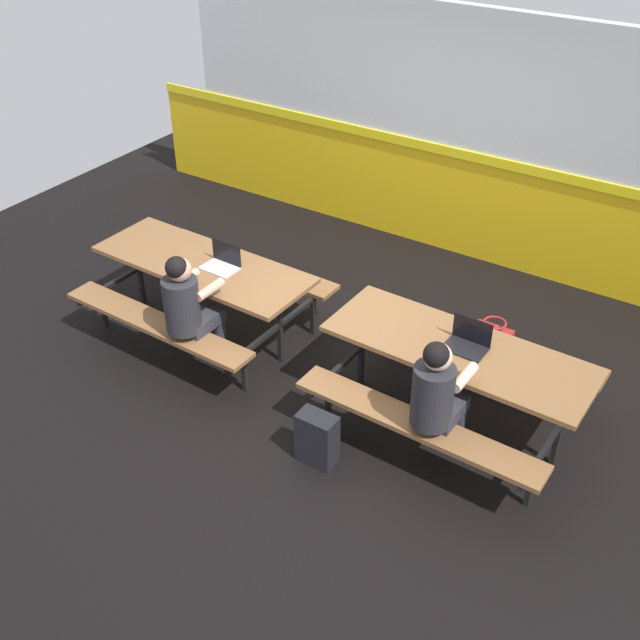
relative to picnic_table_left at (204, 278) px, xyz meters
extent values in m
cube|color=black|center=(1.24, 0.16, -0.59)|extent=(10.00, 10.00, 0.02)
cube|color=yellow|center=(1.24, 2.71, -0.03)|extent=(8.00, 0.12, 1.10)
cube|color=yellow|center=(1.24, 2.64, 0.57)|extent=(8.00, 0.03, 0.10)
cube|color=silver|center=(1.24, 2.71, 1.32)|extent=(6.72, 0.12, 1.40)
cube|color=brown|center=(0.00, 0.00, 0.14)|extent=(2.10, 0.80, 0.04)
cube|color=brown|center=(-0.02, -0.63, -0.15)|extent=(1.99, 0.33, 0.04)
cube|color=brown|center=(0.02, 0.63, -0.15)|extent=(1.99, 0.33, 0.04)
cube|color=black|center=(-0.86, 0.02, -0.23)|extent=(0.04, 0.04, 0.70)
cube|color=black|center=(-0.86, 0.02, -0.19)|extent=(0.08, 1.55, 0.04)
cube|color=black|center=(-0.87, -0.49, -0.37)|extent=(0.04, 0.04, 0.41)
cube|color=black|center=(-0.85, 0.53, -0.37)|extent=(0.04, 0.04, 0.41)
cube|color=black|center=(0.86, -0.02, -0.23)|extent=(0.04, 0.04, 0.70)
cube|color=black|center=(0.86, -0.02, -0.19)|extent=(0.08, 1.55, 0.04)
cube|color=black|center=(0.85, -0.53, -0.37)|extent=(0.04, 0.04, 0.41)
cube|color=black|center=(0.87, 0.49, -0.37)|extent=(0.04, 0.04, 0.41)
cube|color=brown|center=(2.49, 0.07, 0.14)|extent=(2.10, 0.80, 0.04)
cube|color=brown|center=(2.47, -0.56, -0.15)|extent=(1.99, 0.33, 0.04)
cube|color=brown|center=(2.50, 0.71, -0.15)|extent=(1.99, 0.33, 0.04)
cube|color=black|center=(1.63, 0.10, -0.23)|extent=(0.04, 0.04, 0.70)
cube|color=black|center=(1.63, 0.10, -0.19)|extent=(0.08, 1.55, 0.04)
cube|color=black|center=(1.61, -0.41, -0.37)|extent=(0.04, 0.04, 0.41)
cube|color=black|center=(1.64, 0.60, -0.37)|extent=(0.04, 0.04, 0.41)
cube|color=black|center=(3.35, 0.05, -0.23)|extent=(0.04, 0.04, 0.70)
cube|color=black|center=(3.35, 0.05, -0.19)|extent=(0.08, 1.55, 0.04)
cube|color=black|center=(3.34, -0.45, -0.37)|extent=(0.04, 0.04, 0.41)
cube|color=black|center=(3.36, 0.56, -0.37)|extent=(0.04, 0.04, 0.41)
cylinder|color=#2D2D38|center=(0.24, -0.32, -0.35)|extent=(0.11, 0.11, 0.45)
cylinder|color=#2D2D38|center=(0.42, -0.32, -0.35)|extent=(0.11, 0.11, 0.45)
cube|color=#2D2D38|center=(0.33, -0.47, -0.07)|extent=(0.31, 0.39, 0.12)
cylinder|color=#26262B|center=(0.33, -0.64, 0.17)|extent=(0.30, 0.30, 0.48)
cylinder|color=tan|center=(0.19, -0.44, 0.27)|extent=(0.09, 0.30, 0.08)
cylinder|color=tan|center=(0.47, -0.45, 0.27)|extent=(0.09, 0.30, 0.08)
sphere|color=tan|center=(0.33, -0.62, 0.50)|extent=(0.20, 0.20, 0.20)
sphere|color=black|center=(0.33, -0.65, 0.54)|extent=(0.18, 0.18, 0.18)
cylinder|color=#2D2D38|center=(2.49, -0.24, -0.35)|extent=(0.11, 0.11, 0.45)
cylinder|color=#2D2D38|center=(2.67, -0.24, -0.35)|extent=(0.11, 0.11, 0.45)
cube|color=#2D2D38|center=(2.58, -0.39, -0.07)|extent=(0.31, 0.39, 0.12)
cylinder|color=#26262B|center=(2.57, -0.56, 0.17)|extent=(0.30, 0.30, 0.48)
cylinder|color=beige|center=(2.44, -0.36, 0.27)|extent=(0.09, 0.30, 0.08)
cylinder|color=beige|center=(2.72, -0.37, 0.27)|extent=(0.09, 0.30, 0.08)
sphere|color=beige|center=(2.57, -0.54, 0.50)|extent=(0.20, 0.20, 0.20)
sphere|color=black|center=(2.57, -0.57, 0.54)|extent=(0.18, 0.18, 0.18)
cube|color=silver|center=(0.21, -0.01, 0.17)|extent=(0.33, 0.23, 0.01)
cube|color=black|center=(0.21, 0.10, 0.28)|extent=(0.32, 0.02, 0.21)
cube|color=black|center=(2.53, 0.07, 0.17)|extent=(0.33, 0.23, 0.01)
cube|color=black|center=(2.54, 0.18, 0.28)|extent=(0.32, 0.02, 0.21)
cube|color=black|center=(1.82, -0.90, -0.36)|extent=(0.30, 0.18, 0.44)
cube|color=black|center=(1.82, -0.79, -0.42)|extent=(0.21, 0.04, 0.19)
cube|color=maroon|center=(2.45, 0.99, -0.40)|extent=(0.34, 0.14, 0.36)
torus|color=maroon|center=(2.45, 0.99, -0.16)|extent=(0.21, 0.21, 0.02)
camera|label=1|loc=(4.16, -4.47, 3.67)|focal=43.26mm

